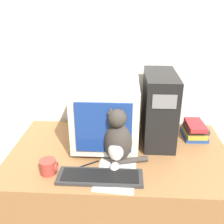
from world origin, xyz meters
TOP-DOWN VIEW (x-y plane):
  - wall_back at (0.00, 0.87)m, footprint 7.00×0.05m
  - desk at (0.00, 0.40)m, footprint 1.37×0.80m
  - crt_monitor at (-0.09, 0.53)m, footprint 0.40×0.48m
  - computer_tower at (0.25, 0.57)m, footprint 0.19×0.41m
  - keyboard at (-0.09, 0.13)m, footprint 0.46×0.14m
  - cat at (-0.01, 0.30)m, footprint 0.27×0.23m
  - book_stack at (0.51, 0.62)m, footprint 0.16×0.21m
  - pen at (-0.18, 0.24)m, footprint 0.14×0.10m
  - paper_sheet at (-0.01, 0.16)m, footprint 0.23×0.31m
  - mug at (-0.38, 0.16)m, footprint 0.10×0.09m

SIDE VIEW (x-z plane):
  - desk at x=0.00m, z-range 0.00..0.72m
  - paper_sheet at x=-0.01m, z-range 0.72..0.73m
  - pen at x=-0.18m, z-range 0.72..0.73m
  - keyboard at x=-0.09m, z-range 0.72..0.74m
  - mug at x=-0.38m, z-range 0.72..0.80m
  - book_stack at x=0.51m, z-range 0.72..0.83m
  - cat at x=-0.01m, z-range 0.70..1.05m
  - crt_monitor at x=-0.09m, z-range 0.73..1.15m
  - computer_tower at x=0.25m, z-range 0.72..1.18m
  - wall_back at x=0.00m, z-range 0.00..2.50m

